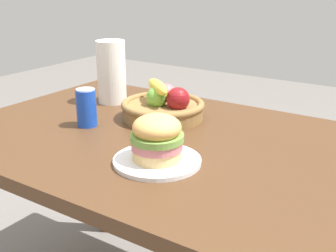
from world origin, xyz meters
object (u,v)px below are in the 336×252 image
object	(u,v)px
plate	(157,161)
sandwich	(157,137)
paper_towel_roll	(111,72)
soda_can	(86,108)
fruit_basket	(163,106)

from	to	relation	value
plate	sandwich	distance (m)	0.07
plate	paper_towel_roll	xyz separation A→B (m)	(-0.47, 0.38, 0.11)
soda_can	paper_towel_roll	distance (m)	0.29
sandwich	soda_can	xyz separation A→B (m)	(-0.36, 0.12, -0.01)
plate	fruit_basket	size ratio (longest dim) A/B	0.82
plate	fruit_basket	bearing A→B (deg)	121.30
plate	paper_towel_roll	size ratio (longest dim) A/B	0.99
fruit_basket	paper_towel_roll	world-z (taller)	paper_towel_roll
fruit_basket	paper_towel_roll	distance (m)	0.29
soda_can	fruit_basket	bearing A→B (deg)	50.48
sandwich	fruit_basket	distance (m)	0.38
plate	fruit_basket	xyz separation A→B (m)	(-0.19, 0.32, 0.04)
plate	fruit_basket	world-z (taller)	fruit_basket
soda_can	paper_towel_roll	world-z (taller)	paper_towel_roll
sandwich	fruit_basket	bearing A→B (deg)	121.30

